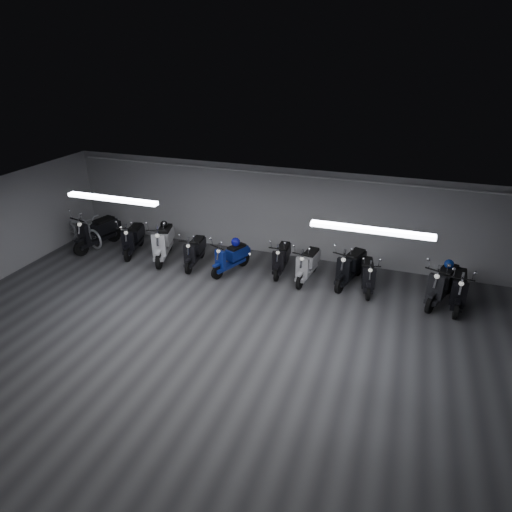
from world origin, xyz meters
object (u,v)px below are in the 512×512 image
(bicycle, at_px, (81,226))
(helmet_0, at_px, (449,264))
(scooter_4, at_px, (230,253))
(scooter_10, at_px, (459,283))
(scooter_5, at_px, (282,253))
(scooter_6, at_px, (308,259))
(helmet_2, at_px, (236,242))
(scooter_1, at_px, (133,234))
(scooter_8, at_px, (368,270))
(scooter_9, at_px, (443,278))
(scooter_3, at_px, (194,247))
(helmet_1, at_px, (164,224))
(scooter_7, at_px, (351,261))
(scooter_0, at_px, (96,227))
(scooter_2, at_px, (163,237))

(bicycle, relative_size, helmet_0, 8.41)
(scooter_4, bearing_deg, bicycle, -161.37)
(scooter_4, bearing_deg, scooter_10, 22.69)
(scooter_5, xyz_separation_m, scooter_6, (0.82, -0.21, 0.03))
(bicycle, bearing_deg, helmet_2, -75.15)
(scooter_1, xyz_separation_m, helmet_2, (3.51, -0.01, 0.23))
(scooter_8, distance_m, scooter_9, 1.86)
(scooter_3, bearing_deg, scooter_9, -5.26)
(scooter_4, distance_m, helmet_1, 2.45)
(scooter_10, bearing_deg, helmet_0, 135.80)
(scooter_8, xyz_separation_m, scooter_10, (2.24, -0.13, 0.06))
(scooter_7, relative_size, bicycle, 0.93)
(scooter_0, relative_size, scooter_5, 1.22)
(scooter_1, distance_m, scooter_10, 9.53)
(scooter_7, bearing_deg, scooter_8, -4.81)
(scooter_3, relative_size, helmet_1, 7.21)
(scooter_1, bearing_deg, scooter_9, -14.43)
(scooter_5, relative_size, bicycle, 0.82)
(scooter_8, bearing_deg, scooter_10, -13.38)
(scooter_10, height_order, helmet_2, scooter_10)
(scooter_2, relative_size, helmet_2, 7.73)
(scooter_5, relative_size, scooter_6, 0.96)
(scooter_1, relative_size, helmet_1, 7.73)
(scooter_6, relative_size, scooter_10, 0.95)
(scooter_7, bearing_deg, scooter_0, -162.22)
(scooter_3, bearing_deg, scooter_1, 169.42)
(scooter_4, xyz_separation_m, scooter_5, (1.39, 0.49, -0.00))
(scooter_6, distance_m, scooter_7, 1.18)
(scooter_3, xyz_separation_m, scooter_10, (7.29, 0.06, 0.05))
(scooter_3, bearing_deg, scooter_4, -9.30)
(scooter_2, bearing_deg, scooter_1, 159.74)
(helmet_2, bearing_deg, scooter_9, -0.20)
(scooter_1, xyz_separation_m, helmet_1, (1.05, 0.20, 0.38))
(scooter_4, bearing_deg, helmet_0, 25.88)
(scooter_0, relative_size, scooter_8, 1.23)
(helmet_1, xyz_separation_m, helmet_2, (2.46, -0.21, -0.15))
(scooter_1, height_order, helmet_0, scooter_1)
(helmet_0, height_order, helmet_1, helmet_1)
(scooter_5, distance_m, scooter_7, 1.99)
(scooter_3, relative_size, scooter_9, 0.86)
(bicycle, distance_m, helmet_0, 11.27)
(scooter_1, distance_m, scooter_7, 6.81)
(scooter_0, xyz_separation_m, scooter_3, (3.56, -0.10, -0.13))
(scooter_1, xyz_separation_m, scooter_8, (7.29, 0.03, -0.06))
(scooter_2, bearing_deg, scooter_4, -20.68)
(scooter_6, height_order, bicycle, bicycle)
(scooter_0, relative_size, scooter_3, 1.21)
(scooter_9, height_order, bicycle, scooter_9)
(scooter_2, relative_size, scooter_6, 1.17)
(scooter_9, bearing_deg, scooter_1, -158.80)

